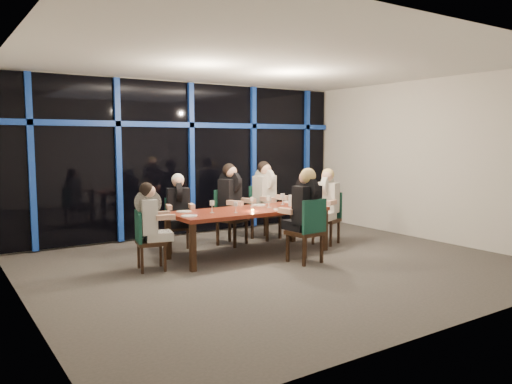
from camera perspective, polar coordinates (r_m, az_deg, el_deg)
room at (r=7.37m, az=2.60°, el=7.15°), size 7.04×7.00×3.02m
window_wall at (r=9.90m, az=-7.45°, el=4.06°), size 6.86×0.43×2.94m
dining_table at (r=8.11m, az=-0.78°, el=-2.46°), size 2.60×1.00×0.75m
chair_far_left at (r=8.54m, az=-8.88°, el=-3.34°), size 0.52×0.52×0.90m
chair_far_mid at (r=8.95m, az=-3.22°, el=-2.50°), size 0.61×0.61×0.99m
chair_far_right at (r=9.49m, az=0.76°, el=-1.96°), size 0.57×0.57×1.00m
chair_end_left at (r=7.33m, az=-12.49°, el=-5.08°), size 0.48×0.48×0.87m
chair_end_right at (r=9.14m, az=8.23°, el=-2.61°), size 0.57×0.57×0.93m
chair_near_mid at (r=7.60m, az=6.06°, el=-4.06°), size 0.49×0.49×0.99m
diner_far_left at (r=8.42m, az=-8.85°, el=-1.02°), size 0.52×0.61×0.87m
diner_far_mid at (r=8.85m, az=-2.79°, el=-0.03°), size 0.62×0.68×0.97m
diner_far_right at (r=9.39m, az=1.16°, el=0.39°), size 0.57×0.68×0.98m
diner_end_left at (r=7.29m, az=-11.98°, el=-2.37°), size 0.58×0.48×0.85m
diner_end_right at (r=9.02m, az=8.06°, el=-0.35°), size 0.64×0.58×0.90m
diner_near_mid at (r=7.60m, az=5.65°, el=-1.06°), size 0.51×0.63×0.96m
plate_far_left at (r=7.88m, az=-8.24°, el=-2.22°), size 0.24×0.24×0.01m
plate_far_mid at (r=8.57m, az=0.31°, el=-1.50°), size 0.24×0.24×0.01m
plate_far_right at (r=9.06m, az=3.86°, el=-1.11°), size 0.24×0.24×0.01m
plate_end_left at (r=7.41m, az=-7.66°, el=-2.73°), size 0.24×0.24×0.01m
plate_end_right at (r=8.53m, az=6.49°, el=-1.57°), size 0.24×0.24×0.01m
plate_near_mid at (r=8.04m, az=2.87°, el=-2.00°), size 0.24×0.24×0.01m
wine_bottle at (r=8.73m, az=5.68°, el=-0.65°), size 0.07×0.07×0.31m
water_pitcher at (r=8.49m, az=4.08°, el=-0.98°), size 0.12×0.11×0.19m
tea_light at (r=7.90m, az=-0.40°, el=-2.09°), size 0.05×0.05×0.03m
wine_glass_a at (r=7.73m, az=-2.34°, el=-1.48°), size 0.06×0.06×0.17m
wine_glass_b at (r=8.37m, az=-0.47°, el=-0.90°), size 0.06×0.06×0.17m
wine_glass_c at (r=8.29m, az=1.48°, el=-0.82°), size 0.08×0.08×0.20m
wine_glass_d at (r=7.74m, az=-5.05°, el=-1.36°), size 0.07×0.07×0.19m
wine_glass_e at (r=8.71m, az=3.06°, el=-0.51°), size 0.07×0.07×0.19m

